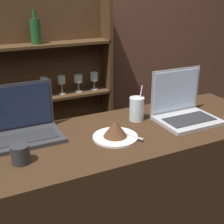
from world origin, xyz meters
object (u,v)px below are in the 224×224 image
(laptop_near, at_px, (21,126))
(coffee_cup, at_px, (20,154))
(laptop_far, at_px, (183,109))
(water_glass, at_px, (137,109))
(cake_plate, at_px, (115,131))

(laptop_near, distance_m, coffee_cup, 0.23)
(laptop_far, relative_size, water_glass, 1.64)
(laptop_far, xyz_separation_m, cake_plate, (-0.42, -0.04, -0.02))
(laptop_near, height_order, laptop_far, laptop_far)
(laptop_near, bearing_deg, laptop_far, -10.88)
(coffee_cup, bearing_deg, laptop_near, 77.70)
(water_glass, bearing_deg, coffee_cup, -164.66)
(laptop_far, relative_size, cake_plate, 1.45)
(coffee_cup, bearing_deg, water_glass, 15.34)
(laptop_far, height_order, water_glass, laptop_far)
(laptop_near, distance_m, cake_plate, 0.43)
(cake_plate, relative_size, water_glass, 1.13)
(laptop_near, xyz_separation_m, coffee_cup, (-0.05, -0.23, -0.02))
(laptop_near, bearing_deg, cake_plate, -27.44)
(cake_plate, bearing_deg, coffee_cup, -176.00)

